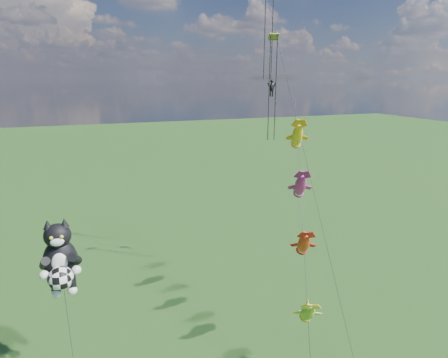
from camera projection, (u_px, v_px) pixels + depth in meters
name	position (u px, v px, depth m)	size (l,w,h in m)	color
cat_kite_rig	(60.00, 260.00, 22.38)	(2.30, 4.07, 10.65)	brown
fish_windsock_rig	(302.00, 214.00, 25.71)	(6.57, 14.65, 17.05)	brown
parafoil_rig	(274.00, 74.00, 33.40)	(2.04, 17.52, 26.35)	brown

